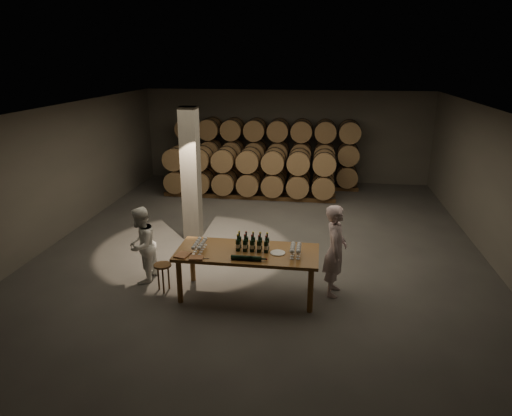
# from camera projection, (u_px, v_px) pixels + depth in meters

# --- Properties ---
(room) EXTENTS (12.00, 12.00, 12.00)m
(room) POSITION_uv_depth(u_px,v_px,m) (191.00, 175.00, 10.90)
(room) COLOR #4A4846
(room) RESTS_ON ground
(tasting_table) EXTENTS (2.60, 1.10, 0.90)m
(tasting_table) POSITION_uv_depth(u_px,v_px,m) (247.00, 256.00, 8.38)
(tasting_table) COLOR brown
(tasting_table) RESTS_ON ground
(barrel_stack_back) EXTENTS (6.26, 0.95, 2.31)m
(barrel_stack_back) POSITION_uv_depth(u_px,v_px,m) (267.00, 152.00, 15.56)
(barrel_stack_back) COLOR #52361C
(barrel_stack_back) RESTS_ON ground
(barrel_stack_front) EXTENTS (5.48, 0.95, 1.57)m
(barrel_stack_front) POSITION_uv_depth(u_px,v_px,m) (249.00, 172.00, 14.41)
(barrel_stack_front) COLOR #52361C
(barrel_stack_front) RESTS_ON ground
(bottle_cluster) EXTENTS (0.60, 0.23, 0.33)m
(bottle_cluster) POSITION_uv_depth(u_px,v_px,m) (253.00, 244.00, 8.35)
(bottle_cluster) COLOR black
(bottle_cluster) RESTS_ON tasting_table
(lying_bottles) EXTENTS (0.64, 0.09, 0.09)m
(lying_bottles) POSITION_uv_depth(u_px,v_px,m) (247.00, 258.00, 7.96)
(lying_bottles) COLOR black
(lying_bottles) RESTS_ON tasting_table
(glass_cluster_left) EXTENTS (0.19, 0.52, 0.16)m
(glass_cluster_left) POSITION_uv_depth(u_px,v_px,m) (199.00, 244.00, 8.37)
(glass_cluster_left) COLOR silver
(glass_cluster_left) RESTS_ON tasting_table
(glass_cluster_right) EXTENTS (0.20, 0.42, 0.18)m
(glass_cluster_right) POSITION_uv_depth(u_px,v_px,m) (296.00, 248.00, 8.14)
(glass_cluster_right) COLOR silver
(glass_cluster_right) RESTS_ON tasting_table
(plate) EXTENTS (0.27, 0.27, 0.02)m
(plate) POSITION_uv_depth(u_px,v_px,m) (278.00, 253.00, 8.25)
(plate) COLOR white
(plate) RESTS_ON tasting_table
(notebook_near) EXTENTS (0.26, 0.22, 0.03)m
(notebook_near) POSITION_uv_depth(u_px,v_px,m) (196.00, 258.00, 8.03)
(notebook_near) COLOR #975C37
(notebook_near) RESTS_ON tasting_table
(notebook_corner) EXTENTS (0.28, 0.32, 0.02)m
(notebook_corner) POSITION_uv_depth(u_px,v_px,m) (183.00, 255.00, 8.15)
(notebook_corner) COLOR #975C37
(notebook_corner) RESTS_ON tasting_table
(pen) EXTENTS (0.12, 0.05, 0.01)m
(pen) POSITION_uv_depth(u_px,v_px,m) (206.00, 259.00, 8.02)
(pen) COLOR black
(pen) RESTS_ON tasting_table
(stool) EXTENTS (0.33, 0.33, 0.55)m
(stool) POSITION_uv_depth(u_px,v_px,m) (163.00, 269.00, 8.64)
(stool) COLOR #52361C
(stool) RESTS_ON ground
(person_man) EXTENTS (0.49, 0.68, 1.76)m
(person_man) POSITION_uv_depth(u_px,v_px,m) (335.00, 250.00, 8.43)
(person_man) COLOR beige
(person_man) RESTS_ON ground
(person_woman) EXTENTS (0.60, 0.76, 1.54)m
(person_woman) POSITION_uv_depth(u_px,v_px,m) (141.00, 245.00, 8.94)
(person_woman) COLOR white
(person_woman) RESTS_ON ground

